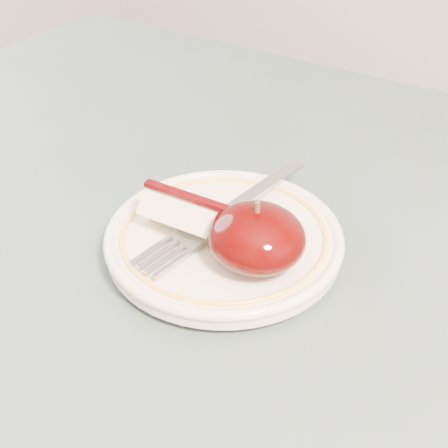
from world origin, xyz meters
The scene contains 5 objects.
table centered at (0.00, 0.00, 0.66)m, with size 0.90×0.90×0.75m.
plate centered at (0.06, 0.05, 0.76)m, with size 0.19×0.19×0.02m.
apple_half centered at (0.10, 0.03, 0.79)m, with size 0.07×0.07×0.05m.
apple_wedge centered at (0.03, 0.03, 0.79)m, with size 0.08×0.04×0.04m.
fork centered at (0.05, 0.07, 0.77)m, with size 0.04×0.20×0.00m.
Camera 1 is at (0.27, -0.28, 1.07)m, focal length 50.00 mm.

